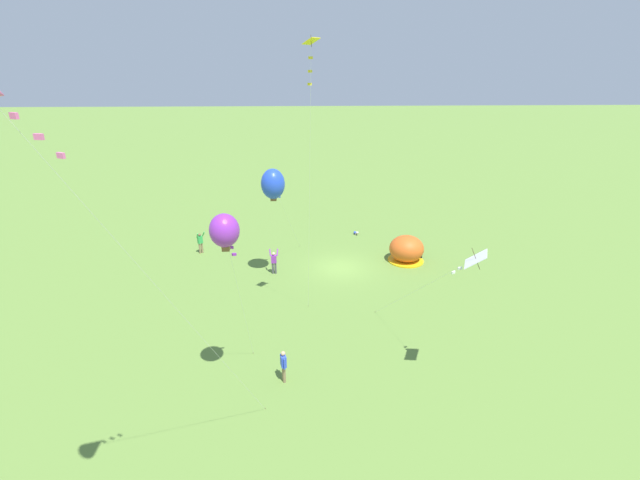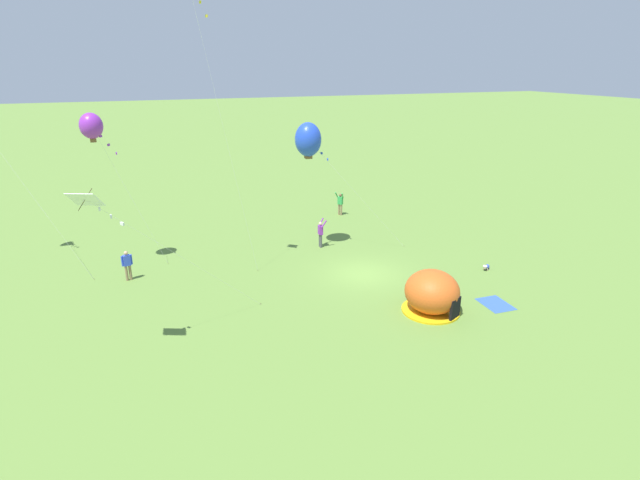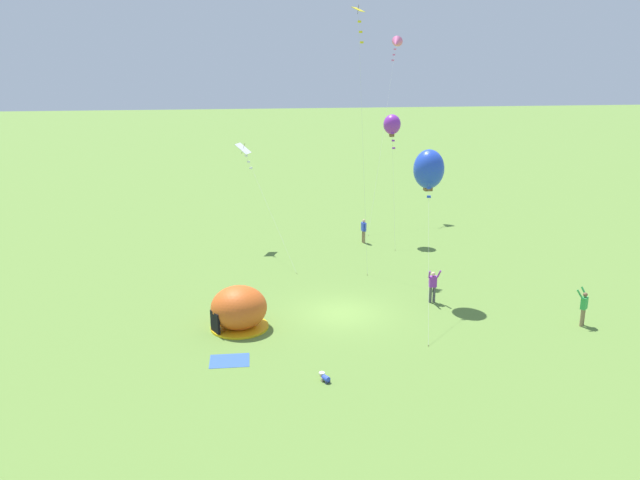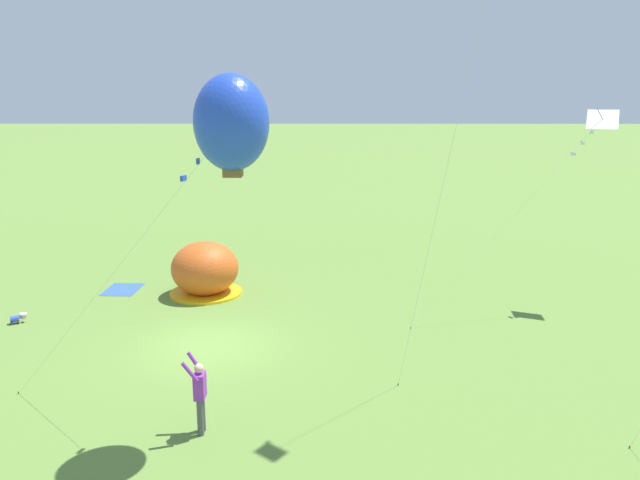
{
  "view_description": "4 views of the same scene",
  "coord_description": "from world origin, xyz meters",
  "views": [
    {
      "loc": [
        2.89,
        29.48,
        14.24
      ],
      "look_at": [
        1.81,
        4.61,
        4.19
      ],
      "focal_mm": 24.0,
      "sensor_mm": 36.0,
      "label": 1
    },
    {
      "loc": [
        -23.6,
        11.73,
        11.43
      ],
      "look_at": [
        -0.21,
        2.78,
        2.49
      ],
      "focal_mm": 28.0,
      "sensor_mm": 36.0,
      "label": 2
    },
    {
      "loc": [
        -5.6,
        -29.24,
        12.36
      ],
      "look_at": [
        -0.87,
        1.76,
        3.44
      ],
      "focal_mm": 35.0,
      "sensor_mm": 36.0,
      "label": 3
    },
    {
      "loc": [
        18.08,
        3.55,
        7.65
      ],
      "look_at": [
        -1.74,
        3.44,
        3.0
      ],
      "focal_mm": 35.0,
      "sensor_mm": 36.0,
      "label": 4
    }
  ],
  "objects": [
    {
      "name": "picnic_blanket",
      "position": [
        -5.78,
        -4.52,
        0.01
      ],
      "size": [
        1.75,
        1.36,
        0.01
      ],
      "primitive_type": "cube",
      "rotation": [
        0.0,
        0.0,
        -0.04
      ],
      "color": "#3359A5",
      "rests_on": "ground"
    },
    {
      "name": "kite_white",
      "position": [
        -4.3,
        13.23,
        6.58
      ],
      "size": [
        3.39,
        7.59,
        7.17
      ],
      "color": "silver",
      "rests_on": "ground"
    },
    {
      "name": "ground_plane",
      "position": [
        0.0,
        0.0,
        0.0
      ],
      "size": [
        300.0,
        300.0,
        0.0
      ],
      "primitive_type": "plane",
      "color": "olive"
    },
    {
      "name": "person_center_field",
      "position": [
        5.05,
        0.73,
        1.0
      ],
      "size": [
        0.68,
        0.47,
        1.89
      ],
      "color": "#4C4C51",
      "rests_on": "ground"
    },
    {
      "name": "person_near_tent",
      "position": [
        11.29,
        -3.32,
        1.0
      ],
      "size": [
        0.71,
        0.68,
        1.89
      ],
      "color": "#8C7251",
      "rests_on": "ground"
    },
    {
      "name": "kite_purple",
      "position": [
        6.0,
        13.46,
        8.24
      ],
      "size": [
        1.2,
        3.73,
        8.94
      ],
      "color": "silver",
      "rests_on": "ground"
    },
    {
      "name": "kite_blue",
      "position": [
        4.82,
        1.62,
        7.06
      ],
      "size": [
        2.47,
        6.87,
        8.09
      ],
      "color": "silver",
      "rests_on": "ground"
    },
    {
      "name": "popup_tent",
      "position": [
        -5.26,
        -1.06,
        1.0
      ],
      "size": [
        2.81,
        2.81,
        2.1
      ],
      "color": "#D8591E",
      "rests_on": "ground"
    },
    {
      "name": "person_strolling",
      "position": [
        3.92,
        12.58,
        0.96
      ],
      "size": [
        0.33,
        0.57,
        1.72
      ],
      "color": "#8C7251",
      "rests_on": "ground"
    },
    {
      "name": "toddler_crawling",
      "position": [
        -2.01,
        -6.9,
        0.18
      ],
      "size": [
        0.43,
        0.54,
        0.32
      ],
      "color": "blue",
      "rests_on": "ground"
    }
  ]
}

